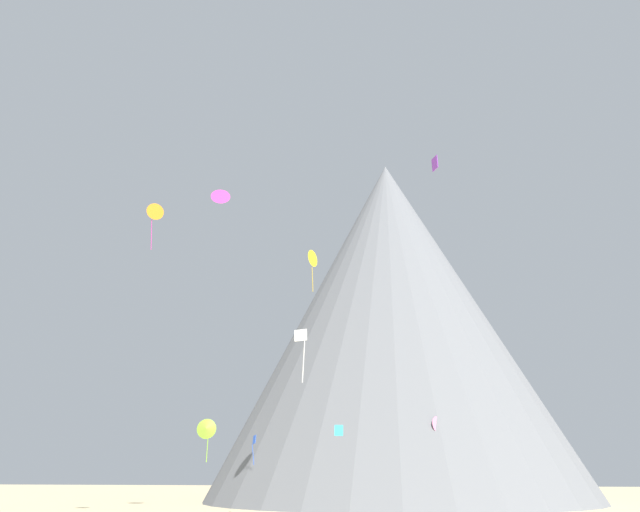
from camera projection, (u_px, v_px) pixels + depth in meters
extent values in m
cone|color=slate|center=(391.00, 318.00, 110.44)|extent=(90.12, 90.12, 62.24)
cone|color=slate|center=(337.00, 393.00, 113.45)|extent=(53.71, 53.71, 37.26)
cube|color=white|center=(301.00, 335.00, 45.26)|extent=(1.02, 0.22, 0.93)
cylinder|color=white|center=(303.00, 361.00, 44.56)|extent=(0.28, 0.34, 3.06)
cone|color=#D1339E|center=(221.00, 197.00, 80.64)|extent=(2.81, 1.93, 2.52)
cone|color=pink|center=(439.00, 426.00, 78.77)|extent=(2.43, 2.51, 2.57)
cylinder|color=pink|center=(438.00, 446.00, 78.00)|extent=(0.20, 0.13, 2.23)
cube|color=purple|center=(435.00, 163.00, 52.62)|extent=(0.52, 1.10, 1.23)
cube|color=blue|center=(254.00, 440.00, 71.80)|extent=(0.45, 0.70, 1.09)
cylinder|color=blue|center=(253.00, 455.00, 71.24)|extent=(0.41, 0.23, 2.36)
cone|color=yellow|center=(312.00, 259.00, 76.83)|extent=(1.21, 2.21, 2.22)
cylinder|color=gold|center=(312.00, 279.00, 75.88)|extent=(0.17, 0.30, 3.29)
cube|color=#33BCDB|center=(339.00, 430.00, 67.31)|extent=(0.98, 0.48, 1.20)
cone|color=orange|center=(155.00, 212.00, 70.72)|extent=(1.78, 1.55, 2.02)
cylinder|color=#D1339E|center=(151.00, 235.00, 69.79)|extent=(0.25, 0.33, 3.66)
cone|color=#8CD133|center=(206.00, 429.00, 66.70)|extent=(2.21, 0.78, 2.18)
cylinder|color=#8CD133|center=(207.00, 450.00, 65.89)|extent=(0.14, 0.16, 2.43)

